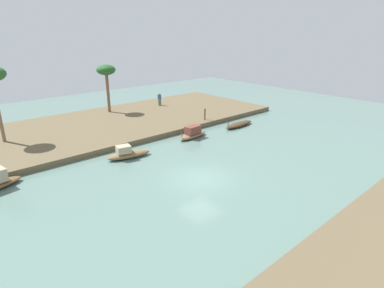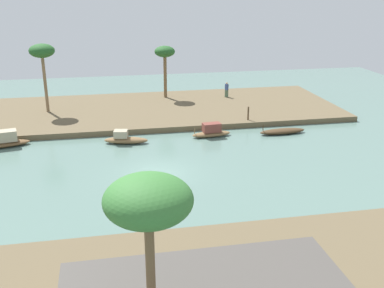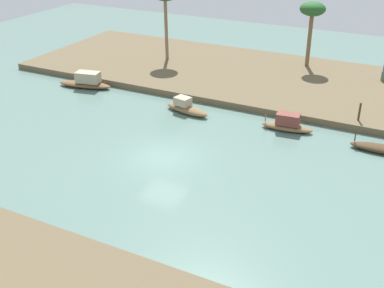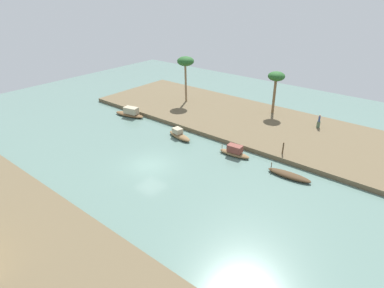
{
  "view_description": "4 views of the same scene",
  "coord_description": "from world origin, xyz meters",
  "px_view_note": "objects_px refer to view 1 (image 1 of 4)",
  "views": [
    {
      "loc": [
        13.06,
        14.14,
        9.51
      ],
      "look_at": [
        -2.32,
        -3.5,
        0.99
      ],
      "focal_mm": 29.28,
      "sensor_mm": 36.0,
      "label": 1
    },
    {
      "loc": [
        3.28,
        28.88,
        12.2
      ],
      "look_at": [
        -3.09,
        -3.82,
        0.52
      ],
      "focal_mm": 43.54,
      "sensor_mm": 36.0,
      "label": 2
    },
    {
      "loc": [
        -12.71,
        21.42,
        13.38
      ],
      "look_at": [
        -1.13,
        -1.49,
        0.45
      ],
      "focal_mm": 45.64,
      "sensor_mm": 36.0,
      "label": 3
    },
    {
      "loc": [
        -20.29,
        18.45,
        15.65
      ],
      "look_at": [
        -1.0,
        -5.27,
        0.55
      ],
      "focal_mm": 30.34,
      "sensor_mm": 36.0,
      "label": 4
    }
  ],
  "objects_px": {
    "sampan_with_tall_canopy": "(193,133)",
    "sampan_with_red_awning": "(128,154)",
    "mooring_post": "(205,114)",
    "sampan_open_hull": "(239,124)",
    "palm_tree_left_near": "(106,72)",
    "person_on_near_bank": "(160,100)"
  },
  "relations": [
    {
      "from": "sampan_with_red_awning",
      "to": "person_on_near_bank",
      "type": "xyz_separation_m",
      "value": [
        -11.48,
        -11.74,
        0.77
      ]
    },
    {
      "from": "sampan_with_red_awning",
      "to": "sampan_open_hull",
      "type": "height_order",
      "value": "sampan_with_red_awning"
    },
    {
      "from": "person_on_near_bank",
      "to": "mooring_post",
      "type": "height_order",
      "value": "person_on_near_bank"
    },
    {
      "from": "sampan_with_red_awning",
      "to": "palm_tree_left_near",
      "type": "distance_m",
      "value": 14.58
    },
    {
      "from": "mooring_post",
      "to": "sampan_with_tall_canopy",
      "type": "bearing_deg",
      "value": 33.08
    },
    {
      "from": "mooring_post",
      "to": "palm_tree_left_near",
      "type": "distance_m",
      "value": 12.27
    },
    {
      "from": "sampan_with_tall_canopy",
      "to": "sampan_with_red_awning",
      "type": "relative_size",
      "value": 0.93
    },
    {
      "from": "sampan_with_tall_canopy",
      "to": "sampan_open_hull",
      "type": "xyz_separation_m",
      "value": [
        -6.06,
        0.41,
        -0.22
      ]
    },
    {
      "from": "sampan_open_hull",
      "to": "palm_tree_left_near",
      "type": "relative_size",
      "value": 0.75
    },
    {
      "from": "person_on_near_bank",
      "to": "sampan_with_red_awning",
      "type": "bearing_deg",
      "value": 119.63
    },
    {
      "from": "person_on_near_bank",
      "to": "palm_tree_left_near",
      "type": "height_order",
      "value": "palm_tree_left_near"
    },
    {
      "from": "mooring_post",
      "to": "palm_tree_left_near",
      "type": "xyz_separation_m",
      "value": [
        6.05,
        -9.9,
        4.01
      ]
    },
    {
      "from": "sampan_with_red_awning",
      "to": "palm_tree_left_near",
      "type": "height_order",
      "value": "palm_tree_left_near"
    },
    {
      "from": "sampan_with_red_awning",
      "to": "person_on_near_bank",
      "type": "bearing_deg",
      "value": -122.84
    },
    {
      "from": "person_on_near_bank",
      "to": "palm_tree_left_near",
      "type": "bearing_deg",
      "value": 64.36
    },
    {
      "from": "sampan_with_red_awning",
      "to": "person_on_near_bank",
      "type": "relative_size",
      "value": 2.25
    },
    {
      "from": "sampan_with_tall_canopy",
      "to": "sampan_open_hull",
      "type": "bearing_deg",
      "value": 171.03
    },
    {
      "from": "palm_tree_left_near",
      "to": "sampan_with_red_awning",
      "type": "bearing_deg",
      "value": 68.5
    },
    {
      "from": "sampan_open_hull",
      "to": "person_on_near_bank",
      "type": "relative_size",
      "value": 2.53
    },
    {
      "from": "sampan_with_tall_canopy",
      "to": "mooring_post",
      "type": "distance_m",
      "value": 4.78
    },
    {
      "from": "mooring_post",
      "to": "palm_tree_left_near",
      "type": "relative_size",
      "value": 0.22
    },
    {
      "from": "sampan_open_hull",
      "to": "person_on_near_bank",
      "type": "bearing_deg",
      "value": -84.34
    }
  ]
}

